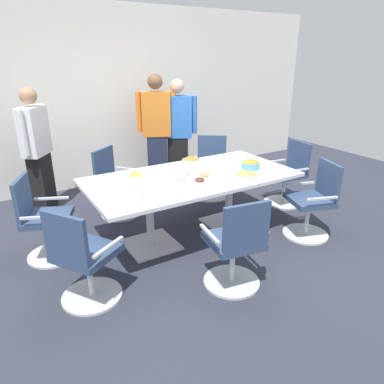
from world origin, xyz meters
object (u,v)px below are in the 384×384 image
office_chair_3 (313,204)px  donut_platter (193,177)px  office_chair_2 (236,248)px  conference_table (192,186)px  snack_bowl_chips_orange (251,164)px  plate_stack (134,196)px  office_chair_0 (43,223)px  office_chair_4 (288,177)px  napkin_pile (184,188)px  snack_bowl_pretzels (191,161)px  office_chair_5 (211,170)px  person_standing_0 (37,150)px  snack_bowl_cookies (246,175)px  snack_bowl_chips_yellow (136,177)px  person_standing_2 (178,132)px  person_standing_1 (157,130)px  office_chair_6 (116,186)px  office_chair_1 (83,261)px

office_chair_3 → donut_platter: office_chair_3 is taller
office_chair_3 → donut_platter: 1.47m
office_chair_2 → conference_table: bearing=89.0°
snack_bowl_chips_orange → plate_stack: 1.61m
office_chair_0 → office_chair_3: same height
office_chair_4 → napkin_pile: (-2.03, -0.50, 0.39)m
office_chair_4 → snack_bowl_pretzels: (-1.46, 0.29, 0.39)m
office_chair_5 → snack_bowl_pretzels: 0.94m
office_chair_3 → plate_stack: office_chair_3 is taller
snack_bowl_pretzels → person_standing_0: bearing=141.4°
conference_table → plate_stack: 0.90m
snack_bowl_cookies → snack_bowl_pretzels: (-0.22, 0.80, 0.00)m
office_chair_2 → snack_bowl_chips_yellow: 1.41m
person_standing_2 → snack_bowl_chips_orange: size_ratio=7.56×
office_chair_2 → person_standing_1: bearing=87.3°
office_chair_2 → office_chair_3: bearing=22.5°
office_chair_6 → person_standing_0: bearing=-77.7°
office_chair_2 → office_chair_6: bearing=109.2°
plate_stack → snack_bowl_cookies: bearing=-4.8°
conference_table → snack_bowl_chips_yellow: 0.66m
office_chair_2 → person_standing_0: size_ratio=0.54×
office_chair_0 → snack_bowl_chips_yellow: 1.08m
office_chair_0 → snack_bowl_cookies: office_chair_0 is taller
office_chair_1 → person_standing_1: 3.00m
snack_bowl_cookies → snack_bowl_pretzels: bearing=105.6°
office_chair_0 → snack_bowl_pretzels: 1.88m
office_chair_1 → office_chair_3: (2.66, -0.18, 0.00)m
office_chair_5 → plate_stack: (-1.75, -1.22, 0.37)m
donut_platter → snack_bowl_chips_orange: bearing=-3.0°
office_chair_0 → snack_bowl_pretzels: bearing=114.6°
office_chair_3 → snack_bowl_chips_yellow: bearing=81.5°
person_standing_1 → person_standing_0: bearing=26.4°
office_chair_3 → snack_bowl_chips_orange: (-0.45, 0.63, 0.40)m
office_chair_3 → snack_bowl_chips_orange: 0.87m
office_chair_4 → napkin_pile: 2.13m
office_chair_3 → donut_platter: bearing=80.9°
person_standing_1 → snack_bowl_cookies: size_ratio=6.92×
office_chair_6 → snack_bowl_cookies: size_ratio=3.52×
office_chair_5 → snack_bowl_chips_yellow: office_chair_5 is taller
office_chair_0 → snack_bowl_chips_orange: office_chair_0 is taller
office_chair_4 → snack_bowl_cookies: (-1.23, -0.51, 0.39)m
office_chair_5 → snack_bowl_chips_orange: bearing=117.2°
snack_bowl_chips_orange → donut_platter: size_ratio=0.58×
snack_bowl_cookies → donut_platter: bearing=147.9°
conference_table → office_chair_1: bearing=-157.9°
office_chair_0 → office_chair_2: 2.03m
person_standing_0 → snack_bowl_pretzels: 2.08m
office_chair_2 → snack_bowl_pretzels: office_chair_2 is taller
office_chair_3 → person_standing_0: (-2.61, 2.46, 0.46)m
office_chair_0 → office_chair_4: bearing=109.0°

